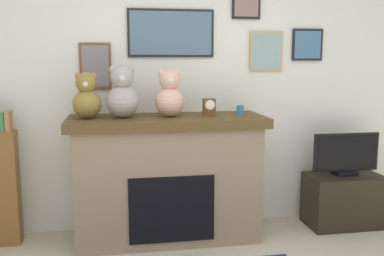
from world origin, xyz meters
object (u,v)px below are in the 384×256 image
Objects in this scene: tv_stand at (343,200)px; candle_jar at (240,110)px; teddy_bear_grey at (122,94)px; teddy_bear_cream at (170,95)px; television at (346,155)px; teddy_bear_tan at (87,98)px; fireplace at (168,177)px; mantel_clock at (209,107)px.

tv_stand is 7.93× the size of candle_jar.
teddy_bear_grey is 1.09× the size of teddy_bear_cream.
television is 2.11m from teddy_bear_grey.
teddy_bear_tan reaches higher than tv_stand.
fireplace reaches higher than television.
teddy_bear_grey is at bearing -179.62° from television.
candle_jar is at bearing 0.02° from teddy_bear_tan.
television is at bearing 0.33° from teddy_bear_tan.
mantel_clock is at bearing -3.03° from fireplace.
teddy_bear_grey reaches higher than candle_jar.
mantel_clock reaches higher than television.
teddy_bear_tan is (-1.29, -0.00, 0.13)m from candle_jar.
candle_jar is 0.63m from teddy_bear_cream.
teddy_bear_cream is (0.02, -0.02, 0.71)m from fireplace.
tv_stand is 2.27m from teddy_bear_grey.
television is 1.44× the size of teddy_bear_grey.
television is (0.00, -0.00, 0.43)m from tv_stand.
tv_stand is at bearing 0.52° from teddy_bear_cream.
fireplace is 0.82m from teddy_bear_grey.
teddy_bear_grey is (-2.03, -0.01, 0.59)m from television.
fireplace is 0.71m from mantel_clock.
television is (1.66, -0.00, 0.14)m from fireplace.
tv_stand is 1.92m from teddy_bear_cream.
fireplace is 4.14× the size of teddy_bear_cream.
mantel_clock is 0.37× the size of teddy_bear_cream.
teddy_bear_tan is 0.87× the size of teddy_bear_grey.
television is at bearing 0.73° from candle_jar.
candle_jar is (-1.02, -0.01, 0.87)m from tv_stand.
mantel_clock is (-1.30, -0.02, 0.90)m from tv_stand.
teddy_bear_grey reaches higher than teddy_bear_cream.
tv_stand is 1.34m from candle_jar.
fireplace is 19.14× the size of candle_jar.
teddy_bear_cream is (-0.34, 0.00, 0.11)m from mantel_clock.
teddy_bear_cream is at bearing -179.53° from television.
teddy_bear_tan is 0.94× the size of teddy_bear_cream.
mantel_clock reaches higher than tv_stand.
fireplace is 2.41× the size of tv_stand.
television is 4.23× the size of mantel_clock.
television is 2.38m from teddy_bear_tan.
teddy_bear_tan is 0.68m from teddy_bear_cream.
tv_stand is at bearing 0.70° from mantel_clock.
tv_stand is 1.58m from mantel_clock.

